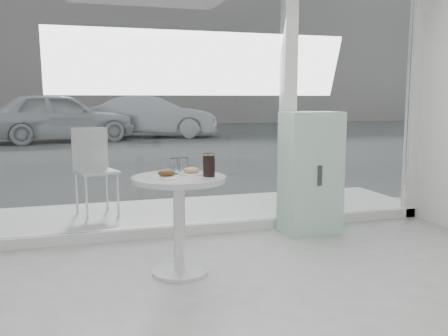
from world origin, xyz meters
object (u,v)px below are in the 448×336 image
object	(u,v)px
patio_chair	(94,165)
water_tumbler_b	(184,166)
car_white	(59,117)
car_silver	(154,116)
water_tumbler_a	(175,167)
main_table	(179,205)
plate_fritter	(167,175)
mint_cabinet	(310,173)
cola_glass	(209,165)
plate_donut	(191,172)

from	to	relation	value
patio_chair	water_tumbler_b	world-z (taller)	patio_chair
car_white	car_silver	bearing A→B (deg)	-85.24
water_tumbler_a	water_tumbler_b	world-z (taller)	water_tumbler_a
car_silver	water_tumbler_b	bearing A→B (deg)	-173.04
main_table	patio_chair	distance (m)	2.21
plate_fritter	mint_cabinet	bearing A→B (deg)	27.88
water_tumbler_a	water_tumbler_b	xyz separation A→B (m)	(0.09, 0.07, -0.00)
water_tumbler_b	cola_glass	size ratio (longest dim) A/B	0.66
mint_cabinet	patio_chair	world-z (taller)	mint_cabinet
cola_glass	mint_cabinet	bearing A→B (deg)	33.91
patio_chair	plate_donut	xyz separation A→B (m)	(0.64, -2.07, 0.19)
plate_donut	water_tumbler_b	distance (m)	0.15
mint_cabinet	water_tumbler_a	distance (m)	1.68
mint_cabinet	plate_fritter	distance (m)	1.85
water_tumbler_a	car_silver	bearing A→B (deg)	81.42
car_white	car_silver	world-z (taller)	car_white
patio_chair	car_white	distance (m)	10.66
patio_chair	car_white	bearing A→B (deg)	77.15
car_silver	water_tumbler_a	bearing A→B (deg)	-173.38
car_white	water_tumbler_b	world-z (taller)	car_white
main_table	cola_glass	size ratio (longest dim) A/B	4.36
water_tumbler_b	plate_fritter	bearing A→B (deg)	-125.90
main_table	car_white	xyz separation A→B (m)	(-1.08, 12.78, 0.23)
plate_donut	water_tumbler_a	world-z (taller)	water_tumbler_a
main_table	plate_donut	size ratio (longest dim) A/B	3.70
water_tumbler_b	main_table	bearing A→B (deg)	-113.31
main_table	plate_donut	distance (m)	0.27
car_white	car_silver	distance (m)	3.28
patio_chair	water_tumbler_a	distance (m)	2.07
patio_chair	car_silver	world-z (taller)	car_silver
car_silver	main_table	bearing A→B (deg)	-173.30
car_white	plate_fritter	size ratio (longest dim) A/B	21.02
water_tumbler_a	cola_glass	xyz separation A→B (m)	(0.22, -0.22, 0.03)
car_white	car_silver	xyz separation A→B (m)	(3.13, 0.98, -0.05)
mint_cabinet	plate_donut	world-z (taller)	mint_cabinet
car_silver	plate_donut	distance (m)	13.83
plate_fritter	water_tumbler_b	xyz separation A→B (m)	(0.19, 0.26, 0.03)
cola_glass	water_tumbler_b	bearing A→B (deg)	114.69
plate_donut	water_tumbler_a	distance (m)	0.15
mint_cabinet	patio_chair	xyz separation A→B (m)	(-2.06, 1.33, -0.01)
plate_donut	water_tumbler_b	size ratio (longest dim) A/B	1.79
plate_fritter	plate_donut	world-z (taller)	plate_fritter
plate_donut	water_tumbler_a	size ratio (longest dim) A/B	1.69
car_white	cola_glass	world-z (taller)	car_white
mint_cabinet	plate_donut	xyz separation A→B (m)	(-1.42, -0.75, 0.18)
patio_chair	cola_glass	size ratio (longest dim) A/B	5.52
car_white	cola_glass	xyz separation A→B (m)	(1.30, -12.85, 0.07)
water_tumbler_b	car_white	bearing A→B (deg)	95.32
main_table	cola_glass	xyz separation A→B (m)	(0.22, -0.07, 0.30)
mint_cabinet	patio_chair	distance (m)	2.45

